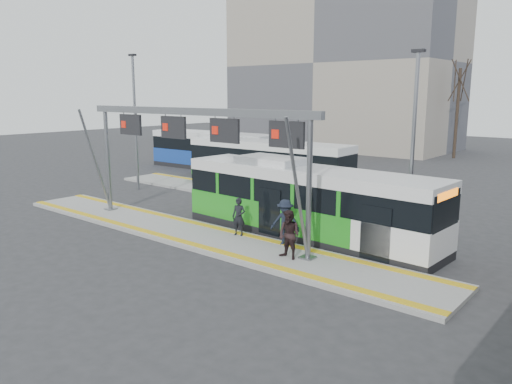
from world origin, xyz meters
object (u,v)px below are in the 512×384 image
(hero_bus, at_px, (306,202))
(passenger_a, at_px, (239,217))
(gantry, at_px, (191,133))
(passenger_b, at_px, (289,235))
(passenger_c, at_px, (285,222))

(hero_bus, distance_m, passenger_a, 2.86)
(gantry, height_order, passenger_b, gantry)
(passenger_b, xyz_separation_m, passenger_c, (-1.10, 1.25, 0.02))
(passenger_a, bearing_deg, passenger_c, -13.73)
(passenger_a, xyz_separation_m, passenger_b, (3.36, -1.10, 0.09))
(gantry, relative_size, hero_bus, 1.10)
(passenger_b, bearing_deg, passenger_c, 134.56)
(hero_bus, distance_m, passenger_b, 3.52)
(hero_bus, height_order, passenger_c, hero_bus)
(passenger_b, relative_size, passenger_c, 0.98)
(hero_bus, distance_m, passenger_c, 2.00)
(hero_bus, height_order, passenger_b, hero_bus)
(hero_bus, bearing_deg, gantry, -142.18)
(gantry, xyz_separation_m, passenger_a, (1.99, 0.69, -3.37))
(gantry, height_order, hero_bus, gantry)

